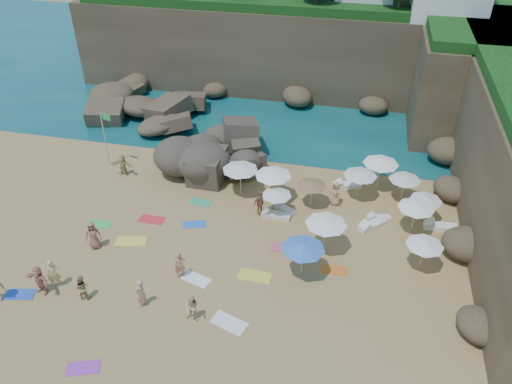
% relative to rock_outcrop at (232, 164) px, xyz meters
% --- Properties ---
extents(ground, '(120.00, 120.00, 0.00)m').
position_rel_rock_outcrop_xyz_m(ground, '(1.27, -9.07, 0.00)').
color(ground, tan).
rests_on(ground, ground).
extents(seawater, '(120.00, 120.00, 0.00)m').
position_rel_rock_outcrop_xyz_m(seawater, '(1.27, 20.93, 0.00)').
color(seawater, '#0C4751').
rests_on(seawater, ground).
extents(cliff_back, '(44.00, 8.00, 8.00)m').
position_rel_rock_outcrop_xyz_m(cliff_back, '(3.27, 15.93, 4.00)').
color(cliff_back, brown).
rests_on(cliff_back, ground).
extents(cliff_corner, '(10.00, 12.00, 8.00)m').
position_rel_rock_outcrop_xyz_m(cliff_corner, '(18.27, 10.93, 4.00)').
color(cliff_corner, brown).
rests_on(cliff_corner, ground).
extents(rock_promontory, '(12.00, 7.00, 2.00)m').
position_rel_rock_outcrop_xyz_m(rock_promontory, '(-9.73, 6.93, 0.00)').
color(rock_promontory, brown).
rests_on(rock_promontory, ground).
extents(marina_masts, '(3.10, 0.10, 6.00)m').
position_rel_rock_outcrop_xyz_m(marina_masts, '(-15.23, 20.93, 3.00)').
color(marina_masts, white).
rests_on(marina_masts, ground).
extents(rock_outcrop, '(8.78, 7.45, 3.02)m').
position_rel_rock_outcrop_xyz_m(rock_outcrop, '(0.00, 0.00, 0.00)').
color(rock_outcrop, brown).
rests_on(rock_outcrop, ground).
extents(flag_pole, '(0.85, 0.25, 4.39)m').
position_rel_rock_outcrop_xyz_m(flag_pole, '(-8.97, -2.04, 2.80)').
color(flag_pole, silver).
rests_on(flag_pole, ground).
extents(parasol_0, '(2.48, 2.48, 2.35)m').
position_rel_rock_outcrop_xyz_m(parasol_0, '(1.64, -3.66, 2.16)').
color(parasol_0, silver).
rests_on(parasol_0, ground).
extents(parasol_1, '(2.50, 2.50, 2.37)m').
position_rel_rock_outcrop_xyz_m(parasol_1, '(10.97, -0.79, 2.17)').
color(parasol_1, silver).
rests_on(parasol_1, ground).
extents(parasol_2, '(2.14, 2.14, 2.02)m').
position_rel_rock_outcrop_xyz_m(parasol_2, '(12.60, -2.04, 1.85)').
color(parasol_2, silver).
rests_on(parasol_2, ground).
extents(parasol_3, '(2.29, 2.29, 2.16)m').
position_rel_rock_outcrop_xyz_m(parasol_3, '(13.20, -5.34, 1.99)').
color(parasol_3, silver).
rests_on(parasol_3, ground).
extents(parasol_4, '(2.30, 2.30, 2.18)m').
position_rel_rock_outcrop_xyz_m(parasol_4, '(9.65, -2.38, 2.00)').
color(parasol_4, silver).
rests_on(parasol_4, ground).
extents(parasol_5, '(2.49, 2.49, 2.36)m').
position_rel_rock_outcrop_xyz_m(parasol_5, '(3.96, -3.90, 2.16)').
color(parasol_5, silver).
rests_on(parasol_5, ground).
extents(parasol_6, '(2.04, 2.04, 1.93)m').
position_rel_rock_outcrop_xyz_m(parasol_6, '(6.60, -4.00, 1.77)').
color(parasol_6, silver).
rests_on(parasol_6, ground).
extents(parasol_7, '(2.05, 2.05, 1.94)m').
position_rel_rock_outcrop_xyz_m(parasol_7, '(13.87, -4.11, 1.78)').
color(parasol_7, silver).
rests_on(parasol_7, ground).
extents(parasol_8, '(2.13, 2.13, 2.02)m').
position_rel_rock_outcrop_xyz_m(parasol_8, '(13.54, -8.70, 1.85)').
color(parasol_8, silver).
rests_on(parasol_8, ground).
extents(parasol_9, '(1.96, 1.96, 1.86)m').
position_rel_rock_outcrop_xyz_m(parasol_9, '(4.51, -5.52, 1.70)').
color(parasol_9, silver).
rests_on(parasol_9, ground).
extents(parasol_10, '(2.47, 2.47, 2.33)m').
position_rel_rock_outcrop_xyz_m(parasol_10, '(6.95, -10.76, 2.14)').
color(parasol_10, silver).
rests_on(parasol_10, ground).
extents(parasol_11, '(2.48, 2.48, 2.34)m').
position_rel_rock_outcrop_xyz_m(parasol_11, '(7.97, -8.32, 2.15)').
color(parasol_11, silver).
rests_on(parasol_11, ground).
extents(lounger_0, '(2.12, 1.29, 0.31)m').
position_rel_rock_outcrop_xyz_m(lounger_0, '(8.88, -1.25, 0.16)').
color(lounger_0, white).
rests_on(lounger_0, ground).
extents(lounger_1, '(1.62, 1.23, 0.24)m').
position_rel_rock_outcrop_xyz_m(lounger_1, '(5.02, -4.95, 0.12)').
color(lounger_1, white).
rests_on(lounger_1, ground).
extents(lounger_2, '(1.61, 0.87, 0.24)m').
position_rel_rock_outcrop_xyz_m(lounger_2, '(11.16, -4.57, 0.12)').
color(lounger_2, silver).
rests_on(lounger_2, ground).
extents(lounger_3, '(1.94, 0.73, 0.30)m').
position_rel_rock_outcrop_xyz_m(lounger_3, '(4.56, -5.80, 0.15)').
color(lounger_3, silver).
rests_on(lounger_3, ground).
extents(lounger_4, '(2.07, 0.78, 0.32)m').
position_rel_rock_outcrop_xyz_m(lounger_4, '(15.01, -4.70, 0.16)').
color(lounger_4, white).
rests_on(lounger_4, ground).
extents(lounger_5, '(1.83, 1.79, 0.30)m').
position_rel_rock_outcrop_xyz_m(lounger_5, '(10.76, -5.44, 0.15)').
color(lounger_5, white).
rests_on(lounger_5, ground).
extents(towel_0, '(1.74, 1.13, 0.03)m').
position_rel_rock_outcrop_xyz_m(towel_0, '(-7.79, -15.61, 0.01)').
color(towel_0, blue).
rests_on(towel_0, ground).
extents(towel_3, '(1.63, 0.89, 0.03)m').
position_rel_rock_outcrop_xyz_m(towel_3, '(-6.47, -9.02, 0.01)').
color(towel_3, green).
rests_on(towel_3, ground).
extents(towel_4, '(2.04, 1.34, 0.03)m').
position_rel_rock_outcrop_xyz_m(towel_4, '(-3.74, -10.14, 0.02)').
color(towel_4, yellow).
rests_on(towel_4, ground).
extents(towel_5, '(1.82, 1.27, 0.03)m').
position_rel_rock_outcrop_xyz_m(towel_5, '(1.23, -12.41, 0.01)').
color(towel_5, white).
rests_on(towel_5, ground).
extents(towel_6, '(1.72, 1.25, 0.03)m').
position_rel_rock_outcrop_xyz_m(towel_6, '(-2.11, -19.11, 0.01)').
color(towel_6, purple).
rests_on(towel_6, ground).
extents(towel_7, '(1.66, 0.84, 0.03)m').
position_rel_rock_outcrop_xyz_m(towel_7, '(-3.33, -7.85, 0.01)').
color(towel_7, red).
rests_on(towel_7, ground).
extents(towel_8, '(1.63, 1.16, 0.03)m').
position_rel_rock_outcrop_xyz_m(towel_8, '(-0.45, -7.73, 0.01)').
color(towel_8, blue).
rests_on(towel_8, ground).
extents(towel_9, '(1.65, 0.98, 0.03)m').
position_rel_rock_outcrop_xyz_m(towel_9, '(5.56, -8.71, 0.01)').
color(towel_9, '#CA4E6D').
rests_on(towel_9, ground).
extents(towel_10, '(1.50, 0.76, 0.03)m').
position_rel_rock_outcrop_xyz_m(towel_10, '(8.75, -9.99, 0.01)').
color(towel_10, orange).
rests_on(towel_10, ground).
extents(towel_11, '(1.61, 1.01, 0.03)m').
position_rel_rock_outcrop_xyz_m(towel_11, '(-0.81, -5.31, 0.01)').
color(towel_11, '#2FA66E').
rests_on(towel_11, ground).
extents(towel_12, '(1.90, 1.00, 0.03)m').
position_rel_rock_outcrop_xyz_m(towel_12, '(4.41, -11.47, 0.02)').
color(towel_12, yellow).
rests_on(towel_12, ground).
extents(towel_13, '(2.05, 1.46, 0.03)m').
position_rel_rock_outcrop_xyz_m(towel_13, '(3.86, -15.05, 0.02)').
color(towel_13, white).
rests_on(towel_13, ground).
extents(person_stand_0, '(0.81, 0.76, 1.87)m').
position_rel_rock_outcrop_xyz_m(person_stand_0, '(-6.12, -14.61, 0.93)').
color(person_stand_0, tan).
rests_on(person_stand_0, ground).
extents(person_stand_1, '(0.82, 0.67, 1.58)m').
position_rel_rock_outcrop_xyz_m(person_stand_1, '(-4.23, -15.05, 0.79)').
color(person_stand_1, '#A88854').
rests_on(person_stand_1, ground).
extents(person_stand_2, '(1.29, 0.91, 1.84)m').
position_rel_rock_outcrop_xyz_m(person_stand_2, '(-2.00, -1.38, 0.92)').
color(person_stand_2, '#EBAB85').
rests_on(person_stand_2, ground).
extents(person_stand_3, '(0.99, 1.15, 1.85)m').
position_rel_rock_outcrop_xyz_m(person_stand_3, '(3.46, -5.69, 0.92)').
color(person_stand_3, '#9E684F').
rests_on(person_stand_3, ground).
extents(person_stand_4, '(0.98, 0.90, 1.78)m').
position_rel_rock_outcrop_xyz_m(person_stand_4, '(8.18, -3.55, 0.89)').
color(person_stand_4, tan).
rests_on(person_stand_4, ground).
extents(person_stand_5, '(1.60, 0.53, 1.70)m').
position_rel_rock_outcrop_xyz_m(person_stand_5, '(-7.38, -3.21, 0.85)').
color(person_stand_5, tan).
rests_on(person_stand_5, ground).
extents(person_stand_6, '(0.59, 0.74, 1.78)m').
position_rel_rock_outcrop_xyz_m(person_stand_6, '(-0.97, -14.85, 0.89)').
color(person_stand_6, '#E2A180').
rests_on(person_stand_6, ground).
extents(person_lie_2, '(1.69, 2.08, 0.50)m').
position_rel_rock_outcrop_xyz_m(person_lie_2, '(-5.59, -11.13, 0.25)').
color(person_lie_2, '#96624B').
rests_on(person_lie_2, ground).
extents(person_lie_3, '(2.05, 2.14, 0.47)m').
position_rel_rock_outcrop_xyz_m(person_lie_3, '(-6.64, -15.17, 0.24)').
color(person_lie_3, tan).
rests_on(person_lie_3, ground).
extents(person_lie_4, '(1.37, 1.76, 0.40)m').
position_rel_rock_outcrop_xyz_m(person_lie_4, '(0.33, -12.41, 0.20)').
color(person_lie_4, '#B27959').
rests_on(person_lie_4, ground).
extents(person_lie_5, '(1.08, 1.75, 0.62)m').
position_rel_rock_outcrop_xyz_m(person_lie_5, '(2.02, -15.23, 0.31)').
color(person_lie_5, '#EFC788').
rests_on(person_lie_5, ground).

